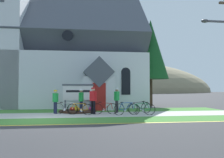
{
  "coord_description": "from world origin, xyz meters",
  "views": [
    {
      "loc": [
        2.38,
        -12.25,
        1.73
      ],
      "look_at": [
        4.39,
        3.71,
        2.37
      ],
      "focal_mm": 35.54,
      "sensor_mm": 36.0,
      "label": 1
    }
  ],
  "objects_px": {
    "bicycle_green": "(66,108)",
    "bicycle_red": "(139,107)",
    "church_sign": "(78,93)",
    "cyclist_in_yellow_jersey": "(93,98)",
    "bicycle_yellow": "(105,108)",
    "bicycle_black": "(80,109)",
    "cyclist_in_orange_jersey": "(81,99)",
    "cyclist_in_white_jersey": "(117,98)",
    "roadside_conifer": "(151,49)",
    "bicycle_silver": "(126,109)",
    "bicycle_white": "(142,109)",
    "cyclist_in_red_jersey": "(55,100)"
  },
  "relations": [
    {
      "from": "bicycle_red",
      "to": "cyclist_in_yellow_jersey",
      "type": "height_order",
      "value": "cyclist_in_yellow_jersey"
    },
    {
      "from": "bicycle_white",
      "to": "cyclist_in_red_jersey",
      "type": "height_order",
      "value": "cyclist_in_red_jersey"
    },
    {
      "from": "bicycle_white",
      "to": "roadside_conifer",
      "type": "bearing_deg",
      "value": 68.17
    },
    {
      "from": "church_sign",
      "to": "bicycle_red",
      "type": "xyz_separation_m",
      "value": [
        4.23,
        -1.65,
        -0.97
      ]
    },
    {
      "from": "bicycle_white",
      "to": "cyclist_in_yellow_jersey",
      "type": "bearing_deg",
      "value": 167.17
    },
    {
      "from": "bicycle_black",
      "to": "cyclist_in_white_jersey",
      "type": "height_order",
      "value": "cyclist_in_white_jersey"
    },
    {
      "from": "bicycle_green",
      "to": "roadside_conifer",
      "type": "distance_m",
      "value": 10.69
    },
    {
      "from": "cyclist_in_red_jersey",
      "to": "cyclist_in_white_jersey",
      "type": "distance_m",
      "value": 4.16
    },
    {
      "from": "cyclist_in_yellow_jersey",
      "to": "roadside_conifer",
      "type": "xyz_separation_m",
      "value": [
        5.76,
        5.91,
        4.38
      ]
    },
    {
      "from": "cyclist_in_yellow_jersey",
      "to": "bicycle_green",
      "type": "bearing_deg",
      "value": 171.07
    },
    {
      "from": "bicycle_black",
      "to": "cyclist_in_white_jersey",
      "type": "xyz_separation_m",
      "value": [
        2.52,
        0.8,
        0.65
      ]
    },
    {
      "from": "cyclist_in_red_jersey",
      "to": "bicycle_yellow",
      "type": "bearing_deg",
      "value": -10.98
    },
    {
      "from": "bicycle_silver",
      "to": "cyclist_in_white_jersey",
      "type": "distance_m",
      "value": 1.42
    },
    {
      "from": "bicycle_red",
      "to": "cyclist_in_red_jersey",
      "type": "bearing_deg",
      "value": 177.58
    },
    {
      "from": "cyclist_in_white_jersey",
      "to": "roadside_conifer",
      "type": "distance_m",
      "value": 8.02
    },
    {
      "from": "bicycle_green",
      "to": "bicycle_red",
      "type": "xyz_separation_m",
      "value": [
        4.99,
        0.01,
        -0.01
      ]
    },
    {
      "from": "church_sign",
      "to": "bicycle_green",
      "type": "height_order",
      "value": "church_sign"
    },
    {
      "from": "bicycle_green",
      "to": "cyclist_in_white_jersey",
      "type": "xyz_separation_m",
      "value": [
        3.46,
        0.32,
        0.63
      ]
    },
    {
      "from": "church_sign",
      "to": "cyclist_in_yellow_jersey",
      "type": "distance_m",
      "value": 2.23
    },
    {
      "from": "bicycle_yellow",
      "to": "cyclist_in_red_jersey",
      "type": "relative_size",
      "value": 1.08
    },
    {
      "from": "church_sign",
      "to": "cyclist_in_red_jersey",
      "type": "relative_size",
      "value": 1.45
    },
    {
      "from": "bicycle_green",
      "to": "roadside_conifer",
      "type": "relative_size",
      "value": 0.2
    },
    {
      "from": "bicycle_red",
      "to": "bicycle_white",
      "type": "height_order",
      "value": "bicycle_white"
    },
    {
      "from": "bicycle_black",
      "to": "bicycle_silver",
      "type": "bearing_deg",
      "value": -7.68
    },
    {
      "from": "cyclist_in_white_jersey",
      "to": "bicycle_black",
      "type": "bearing_deg",
      "value": -162.44
    },
    {
      "from": "cyclist_in_red_jersey",
      "to": "roadside_conifer",
      "type": "distance_m",
      "value": 10.83
    },
    {
      "from": "bicycle_black",
      "to": "cyclist_in_yellow_jersey",
      "type": "xyz_separation_m",
      "value": [
        0.85,
        0.19,
        0.68
      ]
    },
    {
      "from": "cyclist_in_white_jersey",
      "to": "roadside_conifer",
      "type": "relative_size",
      "value": 0.21
    },
    {
      "from": "bicycle_green",
      "to": "cyclist_in_yellow_jersey",
      "type": "height_order",
      "value": "cyclist_in_yellow_jersey"
    },
    {
      "from": "bicycle_silver",
      "to": "roadside_conifer",
      "type": "distance_m",
      "value": 8.99
    },
    {
      "from": "bicycle_yellow",
      "to": "cyclist_in_red_jersey",
      "type": "height_order",
      "value": "cyclist_in_red_jersey"
    },
    {
      "from": "bicycle_green",
      "to": "cyclist_in_red_jersey",
      "type": "distance_m",
      "value": 0.92
    },
    {
      "from": "bicycle_yellow",
      "to": "cyclist_in_orange_jersey",
      "type": "distance_m",
      "value": 1.8
    },
    {
      "from": "roadside_conifer",
      "to": "bicycle_green",
      "type": "bearing_deg",
      "value": -143.34
    },
    {
      "from": "bicycle_black",
      "to": "cyclist_in_orange_jersey",
      "type": "xyz_separation_m",
      "value": [
        0.06,
        0.79,
        0.59
      ]
    },
    {
      "from": "bicycle_green",
      "to": "roadside_conifer",
      "type": "height_order",
      "value": "roadside_conifer"
    },
    {
      "from": "cyclist_in_white_jersey",
      "to": "cyclist_in_yellow_jersey",
      "type": "bearing_deg",
      "value": -159.98
    },
    {
      "from": "bicycle_yellow",
      "to": "church_sign",
      "type": "bearing_deg",
      "value": 131.32
    },
    {
      "from": "bicycle_yellow",
      "to": "roadside_conifer",
      "type": "relative_size",
      "value": 0.21
    },
    {
      "from": "cyclist_in_orange_jersey",
      "to": "cyclist_in_white_jersey",
      "type": "xyz_separation_m",
      "value": [
        2.45,
        0.0,
        0.05
      ]
    },
    {
      "from": "bicycle_red",
      "to": "bicycle_green",
      "type": "bearing_deg",
      "value": -179.88
    },
    {
      "from": "cyclist_in_red_jersey",
      "to": "cyclist_in_white_jersey",
      "type": "height_order",
      "value": "cyclist_in_white_jersey"
    },
    {
      "from": "church_sign",
      "to": "bicycle_silver",
      "type": "bearing_deg",
      "value": -38.89
    },
    {
      "from": "cyclist_in_yellow_jersey",
      "to": "roadside_conifer",
      "type": "relative_size",
      "value": 0.21
    },
    {
      "from": "cyclist_in_orange_jersey",
      "to": "roadside_conifer",
      "type": "height_order",
      "value": "roadside_conifer"
    },
    {
      "from": "bicycle_black",
      "to": "bicycle_red",
      "type": "distance_m",
      "value": 4.07
    },
    {
      "from": "bicycle_white",
      "to": "cyclist_in_white_jersey",
      "type": "relative_size",
      "value": 0.99
    },
    {
      "from": "cyclist_in_yellow_jersey",
      "to": "bicycle_black",
      "type": "bearing_deg",
      "value": -167.44
    },
    {
      "from": "bicycle_black",
      "to": "bicycle_white",
      "type": "xyz_separation_m",
      "value": [
        3.96,
        -0.52,
        0.01
      ]
    },
    {
      "from": "bicycle_green",
      "to": "cyclist_in_yellow_jersey",
      "type": "relative_size",
      "value": 0.93
    }
  ]
}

